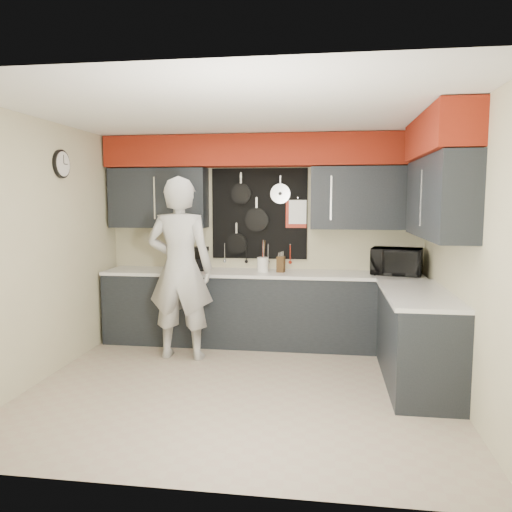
# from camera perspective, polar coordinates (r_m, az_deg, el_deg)

# --- Properties ---
(ground) EXTENTS (4.00, 4.00, 0.00)m
(ground) POSITION_cam_1_polar(r_m,az_deg,el_deg) (5.00, -1.78, -14.72)
(ground) COLOR tan
(ground) RESTS_ON ground
(back_wall_assembly) EXTENTS (4.00, 0.36, 2.60)m
(back_wall_assembly) POSITION_cam_1_polar(r_m,az_deg,el_deg) (6.24, 0.77, 8.34)
(back_wall_assembly) COLOR beige
(back_wall_assembly) RESTS_ON ground
(right_wall_assembly) EXTENTS (0.36, 3.50, 2.60)m
(right_wall_assembly) POSITION_cam_1_polar(r_m,az_deg,el_deg) (4.97, 20.46, 7.62)
(right_wall_assembly) COLOR beige
(right_wall_assembly) RESTS_ON ground
(left_wall_assembly) EXTENTS (0.05, 3.50, 2.60)m
(left_wall_assembly) POSITION_cam_1_polar(r_m,az_deg,el_deg) (5.41, -23.11, 0.94)
(left_wall_assembly) COLOR beige
(left_wall_assembly) RESTS_ON ground
(base_cabinets) EXTENTS (3.95, 2.20, 0.92)m
(base_cabinets) POSITION_cam_1_polar(r_m,az_deg,el_deg) (5.89, 4.84, -6.80)
(base_cabinets) COLOR black
(base_cabinets) RESTS_ON ground
(microwave) EXTENTS (0.64, 0.50, 0.32)m
(microwave) POSITION_cam_1_polar(r_m,az_deg,el_deg) (6.13, 15.75, -0.60)
(microwave) COLOR black
(microwave) RESTS_ON base_cabinets
(knife_block) EXTENTS (0.11, 0.11, 0.20)m
(knife_block) POSITION_cam_1_polar(r_m,az_deg,el_deg) (6.11, 2.85, -0.95)
(knife_block) COLOR #3C2613
(knife_block) RESTS_ON base_cabinets
(utensil_crock) EXTENTS (0.14, 0.14, 0.18)m
(utensil_crock) POSITION_cam_1_polar(r_m,az_deg,el_deg) (6.15, 0.78, -0.97)
(utensil_crock) COLOR white
(utensil_crock) RESTS_ON base_cabinets
(coffee_maker) EXTENTS (0.19, 0.22, 0.29)m
(coffee_maker) POSITION_cam_1_polar(r_m,az_deg,el_deg) (6.34, -6.35, -0.22)
(coffee_maker) COLOR black
(coffee_maker) RESTS_ON base_cabinets
(person) EXTENTS (0.76, 0.50, 2.06)m
(person) POSITION_cam_1_polar(r_m,az_deg,el_deg) (5.69, -8.66, -1.45)
(person) COLOR beige
(person) RESTS_ON ground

